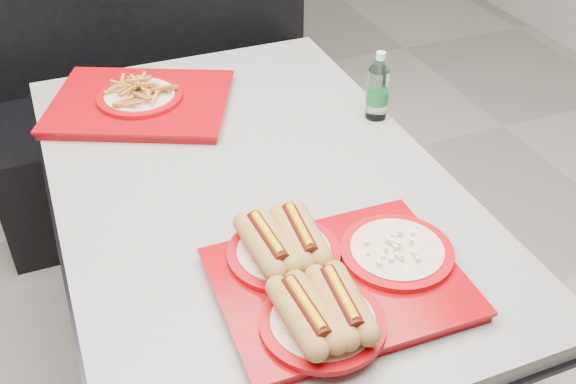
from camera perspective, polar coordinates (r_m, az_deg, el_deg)
name	(u,v)px	position (r m, az deg, el deg)	size (l,w,h in m)	color
ground	(259,378)	(2.13, -2.49, -15.48)	(6.00, 6.00, 0.00)	gray
diner_table	(253,231)	(1.71, -3.00, -3.32)	(0.92, 1.42, 0.75)	black
booth_bench	(161,100)	(2.70, -10.67, 7.67)	(1.30, 0.57, 1.35)	black
tray_near	(329,276)	(1.29, 3.52, -7.10)	(0.49, 0.42, 0.10)	#93040A
tray_far	(140,99)	(1.92, -12.41, 7.72)	(0.59, 0.54, 0.10)	#93040A
water_bottle	(378,90)	(1.82, 7.61, 8.57)	(0.06, 0.06, 0.19)	silver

